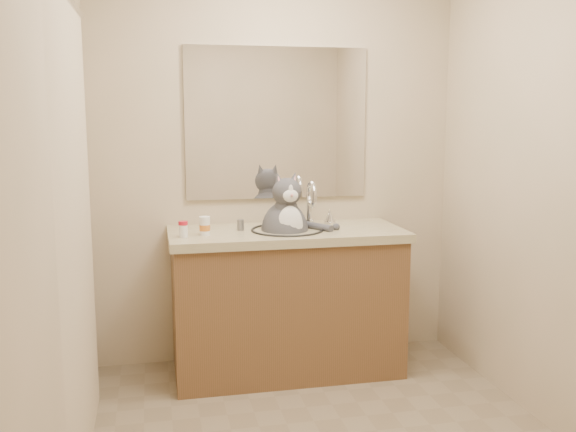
# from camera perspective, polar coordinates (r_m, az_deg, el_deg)

# --- Properties ---
(room) EXTENTS (2.22, 2.52, 2.42)m
(room) POSITION_cam_1_polar(r_m,az_deg,el_deg) (2.70, 4.12, 2.49)
(room) COLOR #83735B
(room) RESTS_ON ground
(vanity) EXTENTS (1.34, 0.59, 1.12)m
(vanity) POSITION_cam_1_polar(r_m,az_deg,el_deg) (3.77, -0.13, -7.31)
(vanity) COLOR brown
(vanity) RESTS_ON ground
(mirror) EXTENTS (1.10, 0.02, 0.90)m
(mirror) POSITION_cam_1_polar(r_m,az_deg,el_deg) (3.88, -0.98, 8.23)
(mirror) COLOR white
(mirror) RESTS_ON room
(shower_curtain) EXTENTS (0.02, 1.30, 1.93)m
(shower_curtain) POSITION_cam_1_polar(r_m,az_deg,el_deg) (2.73, -18.22, -1.46)
(shower_curtain) COLOR beige
(shower_curtain) RESTS_ON ground
(cat) EXTENTS (0.41, 0.33, 0.54)m
(cat) POSITION_cam_1_polar(r_m,az_deg,el_deg) (3.66, -0.21, -1.03)
(cat) COLOR #424246
(cat) RESTS_ON vanity
(pill_bottle_redcap) EXTENTS (0.06, 0.06, 0.09)m
(pill_bottle_redcap) POSITION_cam_1_polar(r_m,az_deg,el_deg) (3.49, -9.30, -1.16)
(pill_bottle_redcap) COLOR white
(pill_bottle_redcap) RESTS_ON vanity
(pill_bottle_orange) EXTENTS (0.07, 0.07, 0.10)m
(pill_bottle_orange) POSITION_cam_1_polar(r_m,az_deg,el_deg) (3.54, -7.41, -0.91)
(pill_bottle_orange) COLOR white
(pill_bottle_orange) RESTS_ON vanity
(grey_canister) EXTENTS (0.05, 0.05, 0.06)m
(grey_canister) POSITION_cam_1_polar(r_m,az_deg,el_deg) (3.66, -4.24, -0.80)
(grey_canister) COLOR slate
(grey_canister) RESTS_ON vanity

